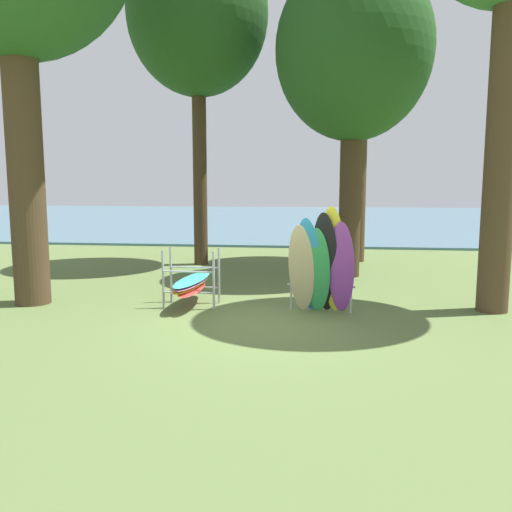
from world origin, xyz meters
TOP-DOWN VIEW (x-y plane):
  - ground_plane at (0.00, 0.00)m, footprint 80.00×80.00m
  - lake_water at (0.00, 30.01)m, footprint 80.00×36.00m
  - tree_mid_behind at (1.92, 5.59)m, footprint 4.29×4.29m
  - tree_far_left_back at (-2.80, 7.28)m, footprint 4.40×4.40m
  - tree_far_right_back at (2.37, 8.60)m, footprint 3.56×3.56m
  - leaning_board_pile at (1.13, 0.91)m, footprint 1.41×0.94m
  - board_storage_rack at (-1.69, 1.42)m, footprint 1.15×2.13m

SIDE VIEW (x-z plane):
  - ground_plane at x=0.00m, z-range 0.00..0.00m
  - lake_water at x=0.00m, z-range 0.00..0.10m
  - board_storage_rack at x=-1.69m, z-range -0.13..1.12m
  - leaning_board_pile at x=1.13m, z-range -0.12..2.11m
  - tree_mid_behind at x=1.92m, z-range 1.83..10.58m
  - tree_far_right_back at x=2.37m, z-range 2.42..11.59m
  - tree_far_left_back at x=-2.80m, z-range 2.63..13.06m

